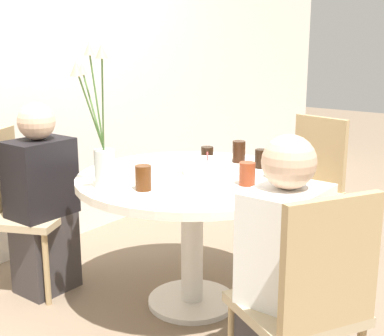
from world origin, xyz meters
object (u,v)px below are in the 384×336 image
drink_glass_0 (239,152)px  person_guest (284,282)px  person_woman (42,205)px  side_plate (218,194)px  drink_glass_3 (261,159)px  drink_glass_4 (278,165)px  chair_near_front (309,180)px  flower_vase (100,140)px  drink_glass_1 (247,174)px  birthday_cake (207,167)px  drink_glass_2 (143,178)px  chair_far_back (309,297)px  chair_right_flank (16,202)px  drink_glass_5 (207,156)px

drink_glass_0 → person_guest: person_guest is taller
person_woman → side_plate: bearing=-81.1°
drink_glass_3 → drink_glass_4: 0.24m
person_woman → person_guest: bearing=-91.4°
chair_near_front → person_guest: size_ratio=0.85×
flower_vase → person_woman: (0.09, 0.58, -0.44)m
side_plate → person_guest: 0.54m
drink_glass_3 → person_woman: size_ratio=0.09×
flower_vase → drink_glass_1: size_ratio=5.97×
side_plate → person_guest: (-0.20, -0.45, -0.22)m
birthday_cake → drink_glass_2: 0.42m
birthday_cake → flower_vase: size_ratio=0.37×
drink_glass_2 → drink_glass_0: bearing=-3.5°
chair_near_front → person_woman: (-1.35, 0.95, -0.01)m
drink_glass_4 → person_guest: (-0.61, -0.37, -0.28)m
flower_vase → drink_glass_3: (0.80, -0.38, -0.18)m
drink_glass_0 → drink_glass_1: drink_glass_0 is taller
chair_far_back → drink_glass_4: 0.89m
chair_right_flank → flower_vase: flower_vase is taller
drink_glass_4 → drink_glass_3: bearing=51.2°
birthday_cake → drink_glass_5: 0.20m
drink_glass_3 → drink_glass_4: bearing=-128.8°
flower_vase → drink_glass_4: (0.66, -0.56, -0.16)m
person_woman → drink_glass_1: bearing=-70.5°
chair_right_flank → chair_far_back: (-0.04, -1.79, 0.00)m
chair_far_back → drink_glass_2: chair_far_back is taller
drink_glass_4 → person_woman: person_woman is taller
side_plate → drink_glass_1: size_ratio=1.68×
chair_far_back → chair_near_front: 1.62m
drink_glass_0 → drink_glass_3: size_ratio=1.19×
chair_far_back → drink_glass_1: (0.49, 0.57, 0.26)m
chair_right_flank → drink_glass_4: chair_right_flank is taller
drink_glass_3 → person_woman: (-0.72, 0.95, -0.26)m
chair_right_flank → drink_glass_2: chair_right_flank is taller
flower_vase → person_woman: size_ratio=0.62×
birthday_cake → side_plate: size_ratio=1.32×
drink_glass_3 → drink_glass_2: bearing=163.2°
drink_glass_3 → birthday_cake: bearing=151.6°
drink_glass_0 → drink_glass_3: 0.17m
chair_right_flank → side_plate: chair_right_flank is taller
chair_far_back → person_woman: (0.11, 1.64, -0.01)m
chair_right_flank → drink_glass_0: size_ratio=7.53×
chair_far_back → birthday_cake: bearing=-94.9°
drink_glass_2 → drink_glass_3: bearing=-16.8°
chair_right_flank → flower_vase: bearing=-116.8°
chair_far_back → drink_glass_0: size_ratio=7.53×
chair_right_flank → birthday_cake: size_ratio=3.68×
side_plate → person_woman: bearing=98.9°
drink_glass_2 → person_guest: (-0.05, -0.76, -0.27)m
drink_glass_5 → chair_right_flank: bearing=128.9°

